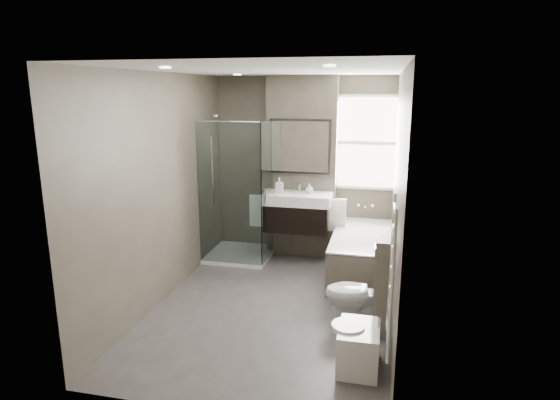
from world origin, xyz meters
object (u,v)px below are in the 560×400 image
(vanity, at_px, (297,211))
(bidet, at_px, (358,347))
(bathtub, at_px, (361,253))
(toilet, at_px, (359,294))

(vanity, relative_size, bidet, 1.87)
(bathtub, height_order, toilet, toilet)
(vanity, xyz_separation_m, bathtub, (0.92, -0.33, -0.43))
(bathtub, xyz_separation_m, toilet, (0.05, -1.37, 0.04))
(vanity, height_order, bidet, vanity)
(bathtub, bearing_deg, bidet, -87.62)
(bathtub, height_order, bidet, bathtub)
(bathtub, distance_m, toilet, 1.37)
(toilet, xyz_separation_m, bidet, (0.04, -0.77, -0.14))
(vanity, height_order, toilet, vanity)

